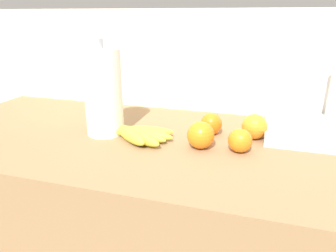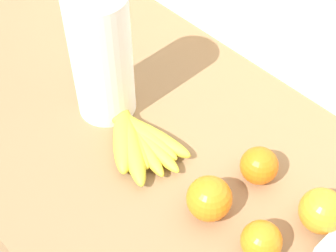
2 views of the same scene
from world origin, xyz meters
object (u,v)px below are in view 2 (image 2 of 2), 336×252
orange_center (259,166)px  orange_back_right (209,198)px  banana_bunch (137,138)px  orange_far_right (322,211)px  paper_towel_roll (102,57)px  orange_back_left (261,241)px

orange_center → orange_back_right: (-0.01, -0.12, 0.00)m
banana_bunch → orange_far_right: 0.36m
banana_bunch → paper_towel_roll: 0.17m
banana_bunch → orange_far_right: (0.34, 0.11, 0.02)m
orange_back_left → paper_towel_roll: 0.44m
orange_center → orange_far_right: 0.13m
orange_back_left → orange_center: bearing=131.7°
orange_back_left → orange_back_right: size_ratio=0.86×
banana_bunch → paper_towel_roll: paper_towel_roll is taller
banana_bunch → orange_center: 0.24m
banana_bunch → orange_center: bearing=27.8°
orange_center → orange_back_left: (0.10, -0.11, -0.00)m
orange_center → orange_back_left: size_ratio=1.03×
orange_center → orange_far_right: (0.13, 0.00, 0.00)m
banana_bunch → orange_back_right: bearing=-2.3°
banana_bunch → orange_center: (0.21, 0.11, 0.02)m
orange_center → orange_back_right: bearing=-94.9°
banana_bunch → orange_back_right: orange_back_right is taller
orange_far_right → orange_back_right: bearing=-140.3°
orange_center → banana_bunch: bearing=-152.2°
orange_center → orange_back_right: orange_back_right is taller
orange_center → paper_towel_roll: (-0.33, -0.09, 0.10)m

